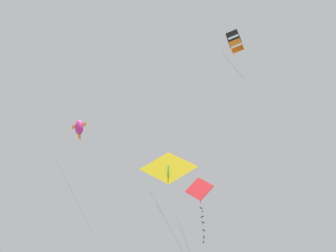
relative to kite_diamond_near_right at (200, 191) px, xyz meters
The scene contains 4 objects.
kite_diamond_near_right is the anchor object (origin of this frame).
kite_box_far_centre 12.42m from the kite_diamond_near_right, 45.08° to the left, with size 2.09×1.61×4.14m.
kite_fish_upper_right 12.14m from the kite_diamond_near_right, 103.23° to the right, with size 3.03×3.83×8.57m.
kite_delta_near_left 2.75m from the kite_diamond_near_right, 99.58° to the right, with size 1.59×2.48×6.06m.
Camera 1 is at (19.78, 1.66, 15.12)m, focal length 47.13 mm.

